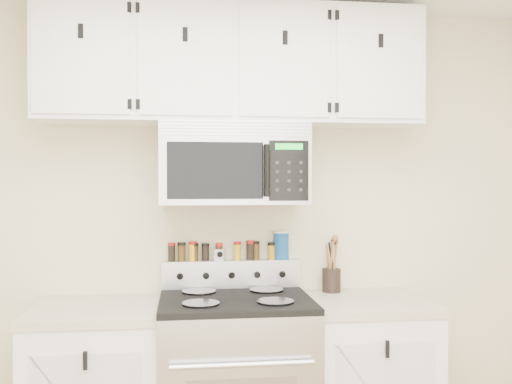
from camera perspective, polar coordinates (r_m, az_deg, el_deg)
back_wall at (r=3.20m, az=-2.58°, el=-4.08°), size 3.50×0.01×2.50m
microwave at (r=3.00m, az=-2.28°, el=2.84°), size 0.76×0.44×0.42m
upper_cabinets at (r=3.09m, az=-2.34°, el=12.53°), size 2.00×0.35×0.62m
utensil_crock at (r=3.24m, az=7.55°, el=-8.55°), size 0.10×0.10×0.30m
kitchen_timer at (r=3.17m, az=-3.65°, el=-6.28°), size 0.07×0.06×0.06m
salt_canister at (r=3.21m, az=2.52°, el=-5.33°), size 0.09×0.09×0.16m
spice_jar_0 at (r=3.17m, az=-8.44°, el=-5.94°), size 0.04×0.04×0.10m
spice_jar_1 at (r=3.17m, az=-7.44°, el=-5.93°), size 0.05×0.05×0.10m
spice_jar_2 at (r=3.17m, az=-6.33°, el=-5.89°), size 0.05×0.05×0.11m
spice_jar_3 at (r=3.17m, az=-6.17°, el=-5.97°), size 0.04×0.04×0.10m
spice_jar_4 at (r=3.17m, az=-5.07°, el=-5.98°), size 0.04×0.04×0.10m
spice_jar_5 at (r=3.17m, az=-3.72°, el=-5.97°), size 0.04×0.04×0.10m
spice_jar_6 at (r=3.18m, az=-1.88°, el=-5.90°), size 0.04×0.04×0.10m
spice_jar_7 at (r=3.19m, az=-0.58°, el=-5.83°), size 0.05×0.05×0.11m
spice_jar_8 at (r=3.19m, az=0.02°, el=-5.86°), size 0.04×0.04×0.10m
spice_jar_9 at (r=3.20m, az=1.57°, el=-5.90°), size 0.04×0.04×0.10m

